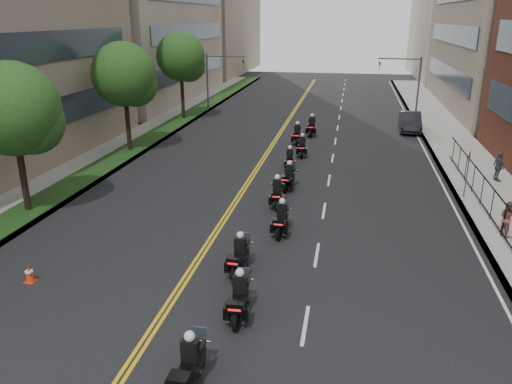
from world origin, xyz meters
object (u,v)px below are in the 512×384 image
motorcycle_8 (297,135)px  motorcycle_9 (312,127)px  motorcycle_3 (281,220)px  motorcycle_2 (239,257)px  motorcycle_4 (277,194)px  motorcycle_7 (302,147)px  motorcycle_6 (290,160)px  pedestrian_b (508,218)px  parked_sedan (410,122)px  motorcycle_5 (289,178)px  motorcycle_1 (239,299)px  pedestrian_c (499,167)px  traffic_cone (29,274)px  motorcycle_0 (189,368)px

motorcycle_8 → motorcycle_9: size_ratio=0.96×
motorcycle_3 → motorcycle_2: bearing=-104.3°
motorcycle_4 → motorcycle_7: bearing=82.2°
motorcycle_6 → pedestrian_b: bearing=-47.4°
parked_sedan → motorcycle_8: bearing=-142.4°
motorcycle_5 → motorcycle_8: 10.66m
motorcycle_1 → motorcycle_7: 20.06m
motorcycle_1 → pedestrian_b: size_ratio=1.44×
motorcycle_4 → pedestrian_c: pedestrian_c is taller
motorcycle_3 → motorcycle_8: (-1.14, 16.75, 0.03)m
motorcycle_8 → pedestrian_b: bearing=-58.0°
motorcycle_2 → pedestrian_b: 11.97m
motorcycle_3 → parked_sedan: size_ratio=0.46×
motorcycle_6 → motorcycle_9: bearing=78.6°
motorcycle_4 → parked_sedan: (8.46, 19.67, 0.14)m
motorcycle_6 → motorcycle_7: motorcycle_7 is taller
motorcycle_4 → traffic_cone: size_ratio=3.51×
motorcycle_0 → parked_sedan: (8.72, 33.33, 0.13)m
motorcycle_2 → motorcycle_6: bearing=92.7°
motorcycle_6 → traffic_cone: motorcycle_6 is taller
motorcycle_1 → motorcycle_2: size_ratio=1.03×
motorcycle_6 → motorcycle_2: bearing=-98.7°
motorcycle_0 → motorcycle_9: 30.00m
motorcycle_6 → parked_sedan: bearing=48.5°
parked_sedan → motorcycle_0: bearing=-102.5°
pedestrian_b → motorcycle_8: bearing=12.7°
pedestrian_c → parked_sedan: bearing=-0.3°
motorcycle_8 → motorcycle_9: bearing=70.8°
motorcycle_0 → motorcycle_1: bearing=82.5°
motorcycle_2 → motorcycle_9: motorcycle_9 is taller
motorcycle_9 → motorcycle_2: bearing=-91.1°
motorcycle_0 → motorcycle_1: 3.54m
motorcycle_3 → traffic_cone: size_ratio=3.51×
pedestrian_b → traffic_cone: (-18.20, -7.32, -0.63)m
parked_sedan → pedestrian_c: pedestrian_c is taller
motorcycle_5 → pedestrian_b: size_ratio=1.41×
motorcycle_7 → motorcycle_8: size_ratio=0.93×
motorcycle_1 → motorcycle_6: bearing=88.3°
motorcycle_0 → motorcycle_3: 10.31m
motorcycle_7 → motorcycle_2: bearing=-95.5°
traffic_cone → motorcycle_1: bearing=-5.5°
motorcycle_0 → motorcycle_6: size_ratio=1.11×
motorcycle_5 → motorcycle_6: motorcycle_5 is taller
pedestrian_b → pedestrian_c: bearing=-33.9°
parked_sedan → motorcycle_7: bearing=-127.8°
motorcycle_4 → traffic_cone: motorcycle_4 is taller
motorcycle_8 → pedestrian_c: (12.49, -7.33, 0.33)m
motorcycle_7 → pedestrian_b: bearing=-53.0°
motorcycle_2 → motorcycle_3: bearing=78.1°
traffic_cone → motorcycle_6: bearing=64.6°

